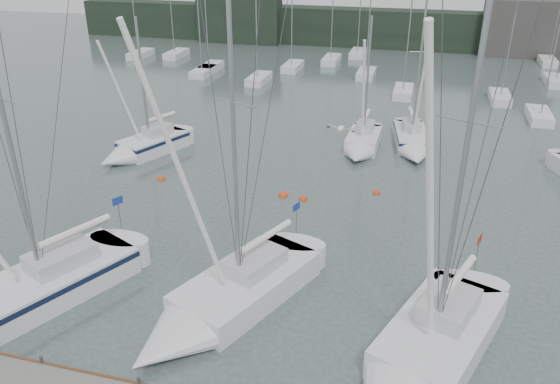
{
  "coord_description": "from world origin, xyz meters",
  "views": [
    {
      "loc": [
        6.6,
        -16.75,
        15.03
      ],
      "look_at": [
        0.78,
        5.0,
        4.11
      ],
      "focal_mm": 35.0,
      "sensor_mm": 36.0,
      "label": 1
    }
  ],
  "objects_px": {
    "sailboat_mid_d": "(413,143)",
    "buoy_b": "(377,193)",
    "sailboat_mid_c": "(361,145)",
    "sailboat_near_right": "(419,364)",
    "buoy_c": "(161,179)",
    "buoy_d": "(303,199)",
    "sailboat_near_center": "(213,309)",
    "sailboat_near_left": "(11,302)",
    "sailboat_mid_a": "(140,148)",
    "buoy_a": "(283,196)"
  },
  "relations": [
    {
      "from": "sailboat_near_center",
      "to": "sailboat_mid_d",
      "type": "relative_size",
      "value": 1.31
    },
    {
      "from": "sailboat_mid_a",
      "to": "sailboat_mid_d",
      "type": "height_order",
      "value": "sailboat_mid_d"
    },
    {
      "from": "sailboat_mid_a",
      "to": "sailboat_mid_c",
      "type": "xyz_separation_m",
      "value": [
        15.45,
        4.92,
        -0.05
      ]
    },
    {
      "from": "sailboat_mid_c",
      "to": "buoy_a",
      "type": "bearing_deg",
      "value": -112.1
    },
    {
      "from": "sailboat_near_center",
      "to": "buoy_d",
      "type": "xyz_separation_m",
      "value": [
        1.15,
        12.18,
        -0.56
      ]
    },
    {
      "from": "buoy_b",
      "to": "sailboat_mid_a",
      "type": "bearing_deg",
      "value": 174.07
    },
    {
      "from": "sailboat_near_left",
      "to": "buoy_b",
      "type": "bearing_deg",
      "value": 74.05
    },
    {
      "from": "sailboat_mid_c",
      "to": "buoy_b",
      "type": "distance_m",
      "value": 6.99
    },
    {
      "from": "sailboat_near_center",
      "to": "buoy_c",
      "type": "xyz_separation_m",
      "value": [
        -8.59,
        12.61,
        -0.56
      ]
    },
    {
      "from": "sailboat_mid_c",
      "to": "buoy_d",
      "type": "relative_size",
      "value": 19.76
    },
    {
      "from": "buoy_b",
      "to": "sailboat_near_center",
      "type": "bearing_deg",
      "value": -110.9
    },
    {
      "from": "buoy_c",
      "to": "buoy_d",
      "type": "bearing_deg",
      "value": -2.56
    },
    {
      "from": "sailboat_mid_d",
      "to": "buoy_c",
      "type": "bearing_deg",
      "value": -156.93
    },
    {
      "from": "sailboat_mid_c",
      "to": "buoy_b",
      "type": "xyz_separation_m",
      "value": [
        1.86,
        -6.72,
        -0.54
      ]
    },
    {
      "from": "sailboat_mid_c",
      "to": "sailboat_mid_a",
      "type": "bearing_deg",
      "value": -161.07
    },
    {
      "from": "sailboat_mid_a",
      "to": "buoy_d",
      "type": "height_order",
      "value": "sailboat_mid_a"
    },
    {
      "from": "sailboat_near_right",
      "to": "sailboat_mid_a",
      "type": "relative_size",
      "value": 1.53
    },
    {
      "from": "sailboat_mid_c",
      "to": "sailboat_near_right",
      "type": "bearing_deg",
      "value": -76.05
    },
    {
      "from": "sailboat_near_center",
      "to": "sailboat_near_right",
      "type": "distance_m",
      "value": 8.59
    },
    {
      "from": "buoy_a",
      "to": "buoy_d",
      "type": "bearing_deg",
      "value": -5.7
    },
    {
      "from": "buoy_d",
      "to": "sailboat_near_left",
      "type": "bearing_deg",
      "value": -124.45
    },
    {
      "from": "sailboat_mid_a",
      "to": "buoy_a",
      "type": "height_order",
      "value": "sailboat_mid_a"
    },
    {
      "from": "sailboat_near_left",
      "to": "buoy_a",
      "type": "height_order",
      "value": "sailboat_near_left"
    },
    {
      "from": "buoy_d",
      "to": "sailboat_mid_c",
      "type": "bearing_deg",
      "value": 74.57
    },
    {
      "from": "sailboat_near_right",
      "to": "buoy_b",
      "type": "distance_m",
      "value": 15.61
    },
    {
      "from": "sailboat_near_center",
      "to": "buoy_d",
      "type": "height_order",
      "value": "sailboat_near_center"
    },
    {
      "from": "buoy_c",
      "to": "sailboat_near_center",
      "type": "bearing_deg",
      "value": -55.74
    },
    {
      "from": "sailboat_mid_d",
      "to": "sailboat_near_left",
      "type": "bearing_deg",
      "value": -131.51
    },
    {
      "from": "sailboat_near_center",
      "to": "sailboat_mid_c",
      "type": "xyz_separation_m",
      "value": [
        3.57,
        20.92,
        -0.02
      ]
    },
    {
      "from": "buoy_b",
      "to": "buoy_c",
      "type": "bearing_deg",
      "value": -173.52
    },
    {
      "from": "buoy_c",
      "to": "buoy_b",
      "type": "bearing_deg",
      "value": 6.48
    },
    {
      "from": "sailboat_mid_c",
      "to": "buoy_b",
      "type": "relative_size",
      "value": 21.64
    },
    {
      "from": "sailboat_near_right",
      "to": "sailboat_mid_a",
      "type": "xyz_separation_m",
      "value": [
        -20.41,
        17.09,
        -0.02
      ]
    },
    {
      "from": "sailboat_near_center",
      "to": "buoy_a",
      "type": "bearing_deg",
      "value": 113.87
    },
    {
      "from": "sailboat_near_left",
      "to": "sailboat_mid_c",
      "type": "xyz_separation_m",
      "value": [
        12.04,
        22.78,
        -0.1
      ]
    },
    {
      "from": "sailboat_near_left",
      "to": "sailboat_near_right",
      "type": "relative_size",
      "value": 0.97
    },
    {
      "from": "sailboat_near_right",
      "to": "buoy_c",
      "type": "xyz_separation_m",
      "value": [
        -17.12,
        13.7,
        -0.61
      ]
    },
    {
      "from": "sailboat_near_center",
      "to": "buoy_b",
      "type": "height_order",
      "value": "sailboat_near_center"
    },
    {
      "from": "buoy_d",
      "to": "sailboat_mid_d",
      "type": "bearing_deg",
      "value": 59.18
    },
    {
      "from": "sailboat_near_center",
      "to": "buoy_c",
      "type": "height_order",
      "value": "sailboat_near_center"
    },
    {
      "from": "sailboat_mid_d",
      "to": "buoy_b",
      "type": "distance_m",
      "value": 8.37
    },
    {
      "from": "buoy_b",
      "to": "sailboat_near_left",
      "type": "bearing_deg",
      "value": -130.87
    },
    {
      "from": "buoy_c",
      "to": "buoy_d",
      "type": "height_order",
      "value": "buoy_c"
    },
    {
      "from": "sailboat_near_right",
      "to": "sailboat_mid_c",
      "type": "distance_m",
      "value": 22.56
    },
    {
      "from": "buoy_b",
      "to": "sailboat_near_right",
      "type": "bearing_deg",
      "value": -78.54
    },
    {
      "from": "buoy_a",
      "to": "buoy_c",
      "type": "height_order",
      "value": "buoy_a"
    },
    {
      "from": "sailboat_near_left",
      "to": "buoy_d",
      "type": "xyz_separation_m",
      "value": [
        9.63,
        14.04,
        -0.64
      ]
    },
    {
      "from": "sailboat_near_right",
      "to": "sailboat_mid_d",
      "type": "xyz_separation_m",
      "value": [
        -1.3,
        23.44,
        -0.08
      ]
    },
    {
      "from": "sailboat_mid_c",
      "to": "sailboat_mid_d",
      "type": "bearing_deg",
      "value": 22.66
    },
    {
      "from": "sailboat_near_left",
      "to": "buoy_a",
      "type": "distance_m",
      "value": 16.44
    }
  ]
}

